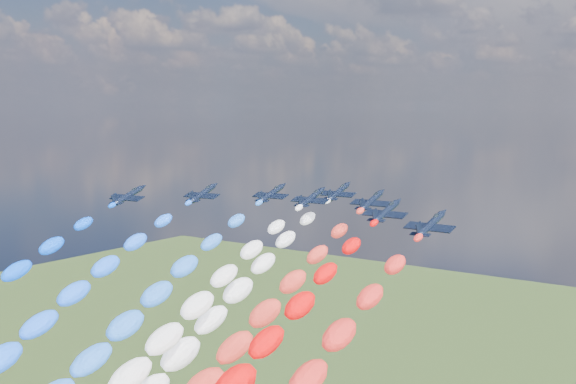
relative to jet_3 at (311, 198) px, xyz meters
The scene contains 8 objects.
jet_0 37.81m from the jet_3, 150.82° to the right, with size 8.03×10.77×2.37m, color black, non-canonical shape.
jet_1 24.04m from the jet_3, 164.22° to the right, with size 8.03×10.77×2.37m, color black, non-canonical shape.
jet_2 11.24m from the jet_3, behind, with size 8.03×10.77×2.37m, color black, non-canonical shape.
jet_3 is the anchor object (origin of this frame).
jet_4 12.45m from the jet_3, 95.47° to the left, with size 8.03×10.77×2.37m, color black, non-canonical shape.
jet_5 12.48m from the jet_3, 14.03° to the left, with size 8.03×10.77×2.37m, color black, non-canonical shape.
jet_6 23.48m from the jet_3, 22.47° to the right, with size 8.03×10.77×2.37m, color black, non-canonical shape.
jet_7 38.74m from the jet_3, 27.71° to the right, with size 8.03×10.77×2.37m, color black, non-canonical shape.
Camera 1 is at (83.82, -114.46, 119.06)m, focal length 47.66 mm.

